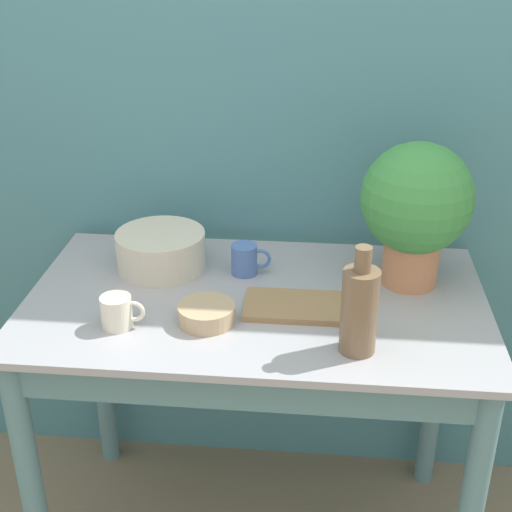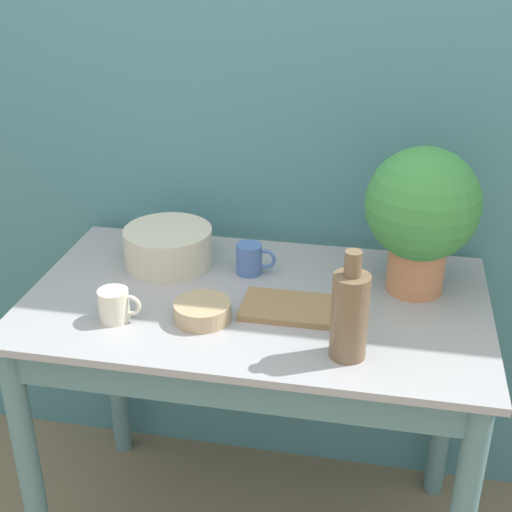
% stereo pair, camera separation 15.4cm
% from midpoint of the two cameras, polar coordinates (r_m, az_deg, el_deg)
% --- Properties ---
extents(wall_back, '(6.00, 0.05, 2.40)m').
position_cam_midpoint_polar(wall_back, '(2.07, 4.35, 10.78)').
color(wall_back, teal).
rests_on(wall_back, ground_plane).
extents(counter_table, '(1.19, 0.69, 0.84)m').
position_cam_midpoint_polar(counter_table, '(1.91, 2.19, -8.37)').
color(counter_table, slate).
rests_on(counter_table, ground_plane).
extents(potted_plant, '(0.29, 0.29, 0.39)m').
position_cam_midpoint_polar(potted_plant, '(1.85, 15.50, 3.47)').
color(potted_plant, tan).
rests_on(potted_plant, counter_table).
extents(bowl_wash_large, '(0.25, 0.25, 0.10)m').
position_cam_midpoint_polar(bowl_wash_large, '(1.99, -4.83, 0.72)').
color(bowl_wash_large, beige).
rests_on(bowl_wash_large, counter_table).
extents(bottle_tall, '(0.08, 0.08, 0.26)m').
position_cam_midpoint_polar(bottle_tall, '(1.58, 10.30, -4.63)').
color(bottle_tall, brown).
rests_on(bottle_tall, counter_table).
extents(mug_blue, '(0.11, 0.07, 0.09)m').
position_cam_midpoint_polar(mug_blue, '(1.94, 1.80, -0.28)').
color(mug_blue, '#4C70B7').
rests_on(mug_blue, counter_table).
extents(mug_cream, '(0.11, 0.07, 0.08)m').
position_cam_midpoint_polar(mug_cream, '(1.74, -8.74, -3.96)').
color(mug_cream, beige).
rests_on(mug_cream, counter_table).
extents(bowl_small_tan, '(0.14, 0.14, 0.05)m').
position_cam_midpoint_polar(bowl_small_tan, '(1.73, -1.77, -4.48)').
color(bowl_small_tan, tan).
rests_on(bowl_small_tan, counter_table).
extents(tray_board, '(0.30, 0.15, 0.02)m').
position_cam_midpoint_polar(tray_board, '(1.78, 6.20, -4.30)').
color(tray_board, '#99754C').
rests_on(tray_board, counter_table).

